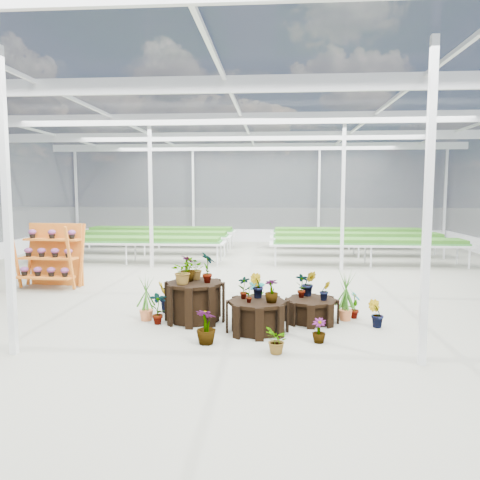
# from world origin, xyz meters

# --- Properties ---
(ground_plane) EXTENTS (24.00, 24.00, 0.00)m
(ground_plane) POSITION_xyz_m (0.00, 0.00, 0.00)
(ground_plane) COLOR gray
(ground_plane) RESTS_ON ground
(greenhouse_shell) EXTENTS (18.00, 24.00, 4.50)m
(greenhouse_shell) POSITION_xyz_m (0.00, 0.00, 2.25)
(greenhouse_shell) COLOR white
(greenhouse_shell) RESTS_ON ground
(steel_frame) EXTENTS (18.00, 24.00, 4.50)m
(steel_frame) POSITION_xyz_m (0.00, 0.00, 2.25)
(steel_frame) COLOR silver
(steel_frame) RESTS_ON ground
(nursery_benches) EXTENTS (16.00, 7.00, 0.84)m
(nursery_benches) POSITION_xyz_m (0.00, 7.20, 0.42)
(nursery_benches) COLOR silver
(nursery_benches) RESTS_ON ground
(plinth_tall) EXTENTS (1.12, 1.12, 0.75)m
(plinth_tall) POSITION_xyz_m (-0.58, -2.02, 0.37)
(plinth_tall) COLOR black
(plinth_tall) RESTS_ON ground
(plinth_mid) EXTENTS (1.16, 1.16, 0.56)m
(plinth_mid) POSITION_xyz_m (0.62, -2.62, 0.28)
(plinth_mid) COLOR black
(plinth_mid) RESTS_ON ground
(plinth_low) EXTENTS (1.06, 1.06, 0.44)m
(plinth_low) POSITION_xyz_m (1.62, -1.92, 0.22)
(plinth_low) COLOR black
(plinth_low) RESTS_ON ground
(shelf_rack) EXTENTS (1.58, 0.92, 1.62)m
(shelf_rack) POSITION_xyz_m (-4.77, 0.75, 0.81)
(shelf_rack) COLOR #CB671D
(shelf_rack) RESTS_ON ground
(nursery_plants) EXTENTS (4.62, 3.01, 1.33)m
(nursery_plants) POSITION_xyz_m (0.28, -2.01, 0.53)
(nursery_plants) COLOR #2E641C
(nursery_plants) RESTS_ON ground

